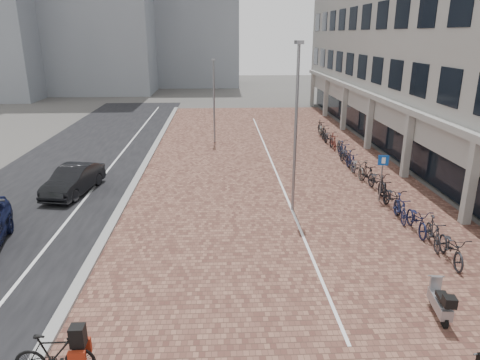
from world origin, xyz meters
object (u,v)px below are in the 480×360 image
hero_bike (54,354)px  scooter_back (440,301)px  car_dark (74,180)px  parking_sign (382,171)px

hero_bike → scooter_back: hero_bike is taller
car_dark → scooter_back: 16.21m
car_dark → scooter_back: car_dark is taller
parking_sign → car_dark: bearing=-176.9°
parking_sign → scooter_back: bearing=-89.0°
scooter_back → parking_sign: 8.61m
scooter_back → parking_sign: bearing=89.2°
hero_bike → parking_sign: 14.81m
scooter_back → car_dark: bearing=149.4°
parking_sign → hero_bike: bearing=-126.5°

